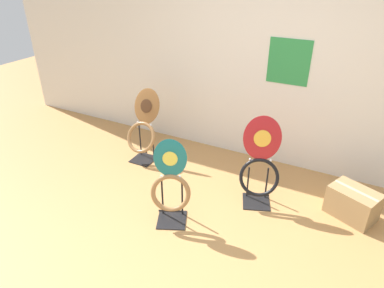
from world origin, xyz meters
TOP-DOWN VIEW (x-y plane):
  - ground_plane at (0.00, 0.00)m, footprint 14.00×14.00m
  - wall_back at (0.00, 2.10)m, footprint 8.00×0.07m
  - toilet_seat_display_teal_sax at (-0.47, 0.48)m, footprint 0.40×0.37m
  - toilet_seat_display_woodgrain at (-1.38, 1.36)m, footprint 0.40×0.39m
  - toilet_seat_display_crimson_swirl at (0.17, 1.16)m, footprint 0.44×0.36m
  - storage_box at (1.08, 1.38)m, footprint 0.53×0.45m

SIDE VIEW (x-z plane):
  - ground_plane at x=0.00m, z-range 0.00..0.00m
  - storage_box at x=1.08m, z-range 0.00..0.31m
  - toilet_seat_display_teal_sax at x=-0.47m, z-range -0.04..0.84m
  - toilet_seat_display_woodgrain at x=-1.38m, z-range -0.02..0.87m
  - toilet_seat_display_crimson_swirl at x=0.17m, z-range -0.05..0.91m
  - wall_back at x=0.00m, z-range 0.00..2.60m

